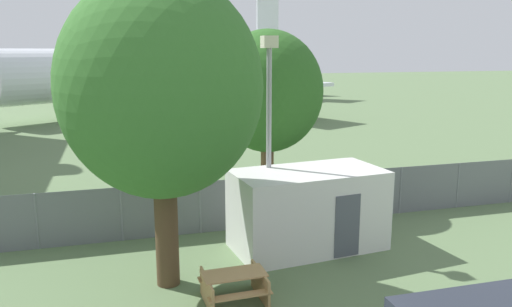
{
  "coord_description": "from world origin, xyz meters",
  "views": [
    {
      "loc": [
        -2.58,
        -6.31,
        6.09
      ],
      "look_at": [
        2.82,
        12.65,
        2.0
      ],
      "focal_mm": 35.0,
      "sensor_mm": 36.0,
      "label": 1
    }
  ],
  "objects_px": {
    "tree_near_hangar": "(268,92)",
    "tree_left_of_cabin": "(161,88)",
    "picnic_bench_near_cabin": "(234,284)",
    "portable_cabin": "(308,209)",
    "airplane": "(170,72)"
  },
  "relations": [
    {
      "from": "airplane",
      "to": "portable_cabin",
      "type": "height_order",
      "value": "airplane"
    },
    {
      "from": "picnic_bench_near_cabin",
      "to": "portable_cabin",
      "type": "bearing_deg",
      "value": 42.52
    },
    {
      "from": "airplane",
      "to": "tree_near_hangar",
      "type": "bearing_deg",
      "value": 56.85
    },
    {
      "from": "portable_cabin",
      "to": "tree_near_hangar",
      "type": "relative_size",
      "value": 0.7
    },
    {
      "from": "picnic_bench_near_cabin",
      "to": "tree_near_hangar",
      "type": "distance_m",
      "value": 9.53
    },
    {
      "from": "airplane",
      "to": "picnic_bench_near_cabin",
      "type": "xyz_separation_m",
      "value": [
        -3.23,
        -42.38,
        -3.4
      ]
    },
    {
      "from": "airplane",
      "to": "portable_cabin",
      "type": "relative_size",
      "value": 8.41
    },
    {
      "from": "airplane",
      "to": "tree_near_hangar",
      "type": "xyz_separation_m",
      "value": [
        0.08,
        -34.39,
        0.6
      ]
    },
    {
      "from": "portable_cabin",
      "to": "tree_near_hangar",
      "type": "xyz_separation_m",
      "value": [
        0.28,
        5.21,
        3.23
      ]
    },
    {
      "from": "portable_cabin",
      "to": "tree_left_of_cabin",
      "type": "bearing_deg",
      "value": -169.42
    },
    {
      "from": "airplane",
      "to": "tree_left_of_cabin",
      "type": "distance_m",
      "value": 41.22
    },
    {
      "from": "tree_near_hangar",
      "to": "tree_left_of_cabin",
      "type": "bearing_deg",
      "value": -126.06
    },
    {
      "from": "picnic_bench_near_cabin",
      "to": "tree_left_of_cabin",
      "type": "bearing_deg",
      "value": 135.14
    },
    {
      "from": "tree_near_hangar",
      "to": "tree_left_of_cabin",
      "type": "relative_size",
      "value": 0.87
    },
    {
      "from": "airplane",
      "to": "tree_near_hangar",
      "type": "height_order",
      "value": "airplane"
    }
  ]
}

